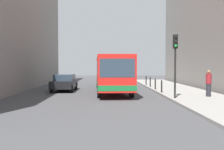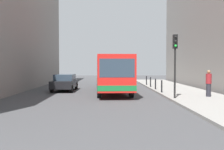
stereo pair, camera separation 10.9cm
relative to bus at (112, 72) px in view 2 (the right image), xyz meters
name	(u,v)px [view 2 (the right image)]	position (x,y,z in m)	size (l,w,h in m)	color
ground_plane	(119,96)	(0.43, -3.21, -1.73)	(80.00, 80.00, 0.00)	#424244
sidewalk	(192,95)	(5.83, -3.21, -1.65)	(4.40, 40.00, 0.15)	gray
bus	(112,72)	(0.00, 0.00, 0.00)	(2.97, 11.11, 3.00)	red
car_beside_bus	(65,82)	(-4.19, 1.10, -0.94)	(1.92, 4.43, 1.48)	black
car_behind_bus	(110,77)	(-0.09, 10.02, -0.94)	(2.01, 4.47, 1.48)	navy
traffic_light	(175,54)	(3.98, -5.41, 1.28)	(0.28, 0.33, 4.10)	black
bollard_near	(162,86)	(3.88, -1.83, -1.10)	(0.11, 0.11, 0.95)	black
bollard_mid	(155,84)	(3.88, 0.82, -1.10)	(0.11, 0.11, 0.95)	black
bollard_far	(151,82)	(3.88, 3.47, -1.10)	(0.11, 0.11, 0.95)	black
bollard_farthest	(147,80)	(3.88, 6.12, -1.10)	(0.11, 0.11, 0.95)	black
pedestrian_near_signal	(209,83)	(6.49, -4.63, -0.67)	(0.38, 0.38, 1.80)	#26262D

